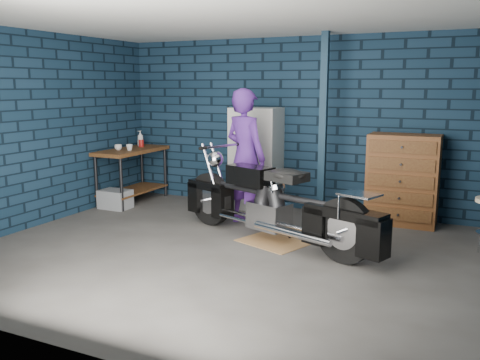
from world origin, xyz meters
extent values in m
plane|color=#4D4A47|center=(0.00, 0.00, 0.00)|extent=(6.00, 6.00, 0.00)
cube|color=#0F2334|center=(0.00, 2.50, 1.35)|extent=(6.00, 0.02, 2.70)
cube|color=#0F2334|center=(-3.00, 0.00, 1.35)|extent=(0.02, 5.00, 2.70)
cube|color=silver|center=(0.00, 0.00, 2.70)|extent=(6.00, 5.00, 0.02)
cube|color=#122839|center=(0.55, 1.95, 1.35)|extent=(0.10, 0.10, 2.70)
cube|color=brown|center=(-2.68, 1.75, 0.46)|extent=(0.60, 1.40, 0.91)
cube|color=olive|center=(0.31, 0.63, 0.00)|extent=(0.97, 0.85, 0.01)
imported|color=#451F75|center=(-0.38, 1.32, 0.96)|extent=(0.82, 0.69, 1.92)
cube|color=gray|center=(-2.66, 1.25, 0.15)|extent=(0.48, 0.34, 0.30)
cube|color=silver|center=(-0.61, 2.23, 0.81)|extent=(0.75, 0.54, 1.61)
cube|color=brown|center=(1.65, 2.23, 0.64)|extent=(0.96, 0.54, 1.29)
imported|color=beige|center=(-2.76, 1.51, 0.96)|extent=(0.15, 0.15, 0.09)
imported|color=beige|center=(-2.58, 1.56, 0.96)|extent=(0.14, 0.14, 0.10)
cylinder|color=#A81916|center=(-2.70, 2.06, 0.97)|extent=(0.12, 0.12, 0.12)
imported|color=gray|center=(-2.74, 2.09, 1.05)|extent=(0.14, 0.14, 0.28)
camera|label=1|loc=(2.55, -5.15, 1.96)|focal=38.00mm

